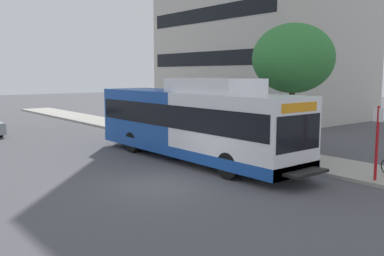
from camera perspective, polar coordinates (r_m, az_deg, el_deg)
ground_plane at (r=21.54m, az=-16.27°, el=-3.17°), size 120.00×120.00×0.00m
sidewalk_curb at (r=23.47m, az=1.67°, el=-1.85°), size 3.00×56.00×0.14m
transit_bus at (r=18.57m, az=0.07°, el=0.80°), size 2.58×12.25×3.65m
bus_stop_sign_pole at (r=15.84m, az=23.86°, el=-1.19°), size 0.10×0.36×2.60m
street_tree_near_stop at (r=20.32m, az=13.58°, el=9.16°), size 3.80×3.80×6.03m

